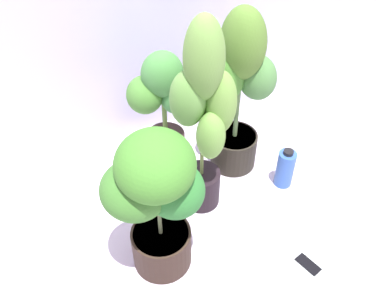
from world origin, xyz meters
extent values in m
plane|color=silver|center=(0.00, 0.00, 0.00)|extent=(8.00, 8.00, 0.00)
cylinder|color=#2F201D|center=(-0.03, 0.52, 0.10)|extent=(0.21, 0.21, 0.19)
cylinder|color=#492C1E|center=(-0.03, 0.52, 0.19)|extent=(0.19, 0.19, 0.02)
cylinder|color=olive|center=(-0.03, 0.52, 0.41)|extent=(0.03, 0.03, 0.43)
ellipsoid|color=#45863E|center=(-0.03, 0.52, 0.58)|extent=(0.23, 0.21, 0.24)
ellipsoid|color=#488232|center=(-0.12, 0.55, 0.46)|extent=(0.26, 0.26, 0.20)
ellipsoid|color=#418641|center=(0.03, 0.50, 0.45)|extent=(0.23, 0.23, 0.19)
cylinder|color=black|center=(0.31, 0.35, 0.10)|extent=(0.25, 0.25, 0.20)
cylinder|color=#42291B|center=(0.31, 0.35, 0.19)|extent=(0.23, 0.23, 0.02)
cylinder|color=#5B7E46|center=(0.31, 0.35, 0.51)|extent=(0.02, 0.02, 0.62)
ellipsoid|color=#527C2D|center=(0.31, 0.35, 0.75)|extent=(0.28, 0.29, 0.36)
ellipsoid|color=#4B8A30|center=(0.25, 0.38, 0.59)|extent=(0.19, 0.17, 0.29)
ellipsoid|color=#4D8442|center=(0.39, 0.33, 0.56)|extent=(0.23, 0.25, 0.24)
cylinder|color=#32231A|center=(-0.28, -0.09, 0.10)|extent=(0.26, 0.26, 0.20)
cylinder|color=#462A25|center=(-0.28, -0.09, 0.19)|extent=(0.24, 0.24, 0.02)
cylinder|color=#667446|center=(-0.28, -0.09, 0.43)|extent=(0.02, 0.02, 0.47)
ellipsoid|color=#40812A|center=(-0.28, -0.09, 0.61)|extent=(0.39, 0.41, 0.24)
ellipsoid|color=#3F7D2E|center=(-0.36, -0.07, 0.49)|extent=(0.36, 0.36, 0.22)
ellipsoid|color=#2E7B31|center=(-0.22, -0.11, 0.47)|extent=(0.31, 0.32, 0.23)
cylinder|color=black|center=(0.03, 0.17, 0.10)|extent=(0.19, 0.19, 0.20)
cylinder|color=#46301F|center=(0.03, 0.17, 0.19)|extent=(0.17, 0.17, 0.02)
cylinder|color=olive|center=(0.03, 0.17, 0.56)|extent=(0.02, 0.02, 0.73)
ellipsoid|color=#6D9D45|center=(0.03, 0.17, 0.84)|extent=(0.19, 0.19, 0.38)
ellipsoid|color=#669C47|center=(-0.03, 0.19, 0.65)|extent=(0.20, 0.19, 0.27)
ellipsoid|color=#71A244|center=(0.10, 0.14, 0.62)|extent=(0.18, 0.19, 0.32)
ellipsoid|color=#71A546|center=(0.04, 0.10, 0.49)|extent=(0.14, 0.14, 0.25)
cube|color=white|center=(0.32, -0.38, 0.00)|extent=(0.11, 0.16, 0.01)
cube|color=black|center=(0.32, -0.38, 0.01)|extent=(0.09, 0.13, 0.00)
cylinder|color=#3762BC|center=(0.48, 0.10, 0.11)|extent=(0.09, 0.09, 0.22)
cylinder|color=black|center=(0.48, 0.10, 0.23)|extent=(0.05, 0.05, 0.02)
camera|label=1|loc=(-0.58, -1.14, 1.69)|focal=39.16mm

